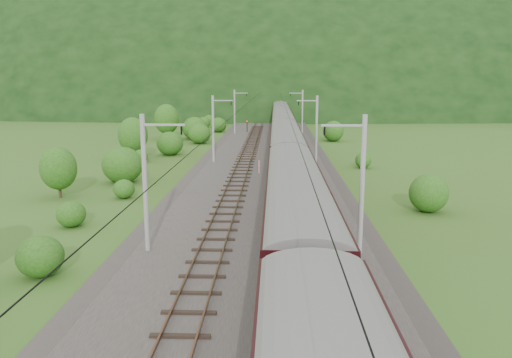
{
  "coord_description": "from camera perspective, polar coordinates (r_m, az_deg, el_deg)",
  "views": [
    {
      "loc": [
        1.25,
        -27.75,
        10.22
      ],
      "look_at": [
        -0.2,
        10.12,
        2.6
      ],
      "focal_mm": 35.0,
      "sensor_mm": 36.0,
      "label": 1
    }
  ],
  "objects": [
    {
      "name": "overhead_wires",
      "position": [
        37.9,
        0.29,
        6.65
      ],
      "size": [
        4.83,
        198.0,
        0.03
      ],
      "color": "black",
      "rests_on": "ground"
    },
    {
      "name": "mountain_ridge",
      "position": [
        349.61,
        -18.34,
        9.12
      ],
      "size": [
        336.0,
        280.0,
        132.0
      ],
      "primitive_type": "ellipsoid",
      "color": "black",
      "rests_on": "ground"
    },
    {
      "name": "catenary_right",
      "position": [
        60.22,
        6.86,
        5.83
      ],
      "size": [
        2.54,
        192.28,
        8.0
      ],
      "color": "gray",
      "rests_on": "railbed"
    },
    {
      "name": "train",
      "position": [
        76.87,
        3.06,
        6.59
      ],
      "size": [
        3.28,
        181.64,
        5.72
      ],
      "color": "black",
      "rests_on": "ground"
    },
    {
      "name": "vegetation_left",
      "position": [
        43.23,
        -19.15,
        0.36
      ],
      "size": [
        11.17,
        148.47,
        6.7
      ],
      "color": "#204612",
      "rests_on": "ground"
    },
    {
      "name": "hazard_post_far",
      "position": [
        75.87,
        1.7,
        4.39
      ],
      "size": [
        0.15,
        0.15,
        1.42
      ],
      "primitive_type": "cylinder",
      "color": "red",
      "rests_on": "railbed"
    },
    {
      "name": "track_right",
      "position": [
        39.03,
        3.81,
        -3.28
      ],
      "size": [
        2.4,
        220.0,
        0.27
      ],
      "color": "brown",
      "rests_on": "railbed"
    },
    {
      "name": "ground",
      "position": [
        29.6,
        -0.37,
        -8.83
      ],
      "size": [
        600.0,
        600.0,
        0.0
      ],
      "primitive_type": "plane",
      "color": "#365219",
      "rests_on": "ground"
    },
    {
      "name": "catenary_left",
      "position": [
        60.47,
        -4.85,
        5.9
      ],
      "size": [
        2.54,
        192.28,
        8.0
      ],
      "color": "gray",
      "rests_on": "railbed"
    },
    {
      "name": "railbed",
      "position": [
        39.09,
        0.28,
        -3.56
      ],
      "size": [
        14.0,
        220.0,
        0.3
      ],
      "primitive_type": "cube",
      "color": "#38332D",
      "rests_on": "ground"
    },
    {
      "name": "track_left",
      "position": [
        39.18,
        -3.23,
        -3.21
      ],
      "size": [
        2.4,
        220.0,
        0.27
      ],
      "color": "brown",
      "rests_on": "railbed"
    },
    {
      "name": "vegetation_right",
      "position": [
        38.56,
        17.41,
        -2.32
      ],
      "size": [
        6.26,
        96.05,
        3.15
      ],
      "color": "#204612",
      "rests_on": "ground"
    },
    {
      "name": "hazard_post_near",
      "position": [
        53.45,
        0.36,
        1.43
      ],
      "size": [
        0.15,
        0.15,
        1.39
      ],
      "primitive_type": "cylinder",
      "color": "red",
      "rests_on": "railbed"
    },
    {
      "name": "signal",
      "position": [
        94.97,
        -1.02,
        6.14
      ],
      "size": [
        0.24,
        0.24,
        2.17
      ],
      "color": "black",
      "rests_on": "railbed"
    },
    {
      "name": "mountain_main",
      "position": [
        287.93,
        1.97,
        9.32
      ],
      "size": [
        504.0,
        360.0,
        244.0
      ],
      "primitive_type": "ellipsoid",
      "color": "black",
      "rests_on": "ground"
    }
  ]
}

